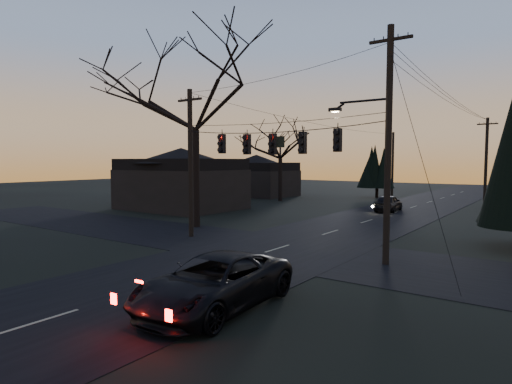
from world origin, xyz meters
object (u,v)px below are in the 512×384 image
Objects in this scene: utility_pole_far_r at (484,207)px; sedan_oncoming_a at (388,203)px; suv_near at (215,283)px; bare_tree_left at (195,90)px; utility_pole_far_l at (392,196)px; utility_pole_right at (386,264)px; utility_pole_left at (191,237)px.

utility_pole_far_r reaches higher than sedan_oncoming_a.
utility_pole_far_r reaches higher than suv_near.
bare_tree_left reaches higher than sedan_oncoming_a.
bare_tree_left is 18.10m from suv_near.
utility_pole_far_l is 45.36m from suv_near.
utility_pole_right is 20.09m from sedan_oncoming_a.
suv_near is at bearing -93.61° from utility_pole_far_r.
utility_pole_right is 1.25× the size of utility_pole_far_l.
bare_tree_left is at bearing 128.57° from utility_pole_left.
sedan_oncoming_a is (-6.30, -8.93, 0.73)m from utility_pole_far_r.
utility_pole_left is 1.06× the size of utility_pole_far_l.
utility_pole_far_l is at bearing 86.04° from bare_tree_left.
bare_tree_left is at bearing 132.01° from suv_near.
utility_pole_left is 19.78m from sedan_oncoming_a.
utility_pole_left is at bearing 70.22° from sedan_oncoming_a.
bare_tree_left is at bearing -93.96° from utility_pole_far_l.
bare_tree_left is 19.68m from sedan_oncoming_a.
utility_pole_far_r is 1.99× the size of sedan_oncoming_a.
utility_pole_left is 1.00× the size of utility_pole_far_r.
suv_near is (9.20, -44.41, 0.79)m from utility_pole_far_l.
utility_pole_right is 1.18× the size of utility_pole_left.
utility_pole_far_l is 34.41m from bare_tree_left.
sedan_oncoming_a is at bearing -72.93° from utility_pole_far_l.
utility_pole_left is 12.49m from suv_near.
bare_tree_left is (-13.79, -25.12, 9.04)m from utility_pole_far_r.
utility_pole_left is 30.27m from utility_pole_far_r.
sedan_oncoming_a is at bearing -125.19° from utility_pole_far_r.
utility_pole_left is 1.50× the size of suv_near.
suv_near is at bearing -42.43° from utility_pole_left.
utility_pole_far_l is at bearing -77.45° from sedan_oncoming_a.
utility_pole_left is at bearing -51.43° from bare_tree_left.
bare_tree_left reaches higher than utility_pole_far_l.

